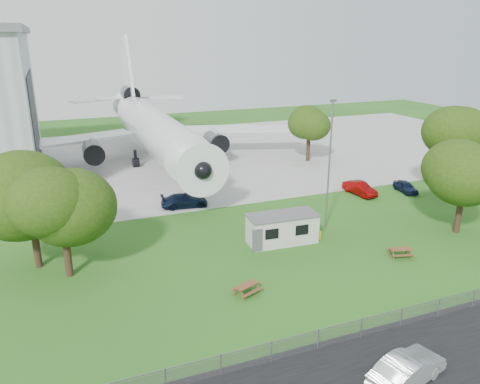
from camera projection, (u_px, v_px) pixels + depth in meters
name	position (u px, v px, depth m)	size (l,w,h in m)	color
ground	(277.00, 271.00, 36.41)	(160.00, 160.00, 0.00)	#387821
asphalt_strip	(384.00, 378.00, 24.96)	(120.00, 8.00, 0.02)	black
concrete_apron	(165.00, 158.00, 69.87)	(120.00, 46.00, 0.03)	#B7B7B2
airliner	(152.00, 127.00, 65.61)	(46.36, 47.73, 17.69)	white
site_cabin	(282.00, 228.00, 41.12)	(6.82, 3.06, 2.62)	beige
picnic_west	(247.00, 294.00, 33.13)	(1.80, 1.50, 0.76)	brown
picnic_east	(400.00, 257.00, 38.73)	(1.80, 1.50, 0.76)	brown
fence	(347.00, 341.00, 28.04)	(58.00, 0.04, 1.30)	gray
lamp_mast	(329.00, 167.00, 42.86)	(0.16, 0.16, 12.00)	slate
tree_west_big	(29.00, 197.00, 35.29)	(8.61, 8.61, 10.15)	#382619
tree_west_small	(61.00, 206.00, 33.93)	(7.02, 7.02, 9.18)	#382619
tree_east_front	(466.00, 170.00, 41.70)	(6.62, 6.62, 9.37)	#382619
tree_east_back	(457.00, 138.00, 50.66)	(7.47, 7.47, 10.67)	#382619
tree_far_apron	(309.00, 125.00, 66.96)	(5.73, 5.73, 8.21)	#382619
car_centre_sedan	(407.00, 370.00, 24.42)	(1.71, 4.91, 1.62)	silver
car_ne_hatch	(406.00, 187.00, 54.62)	(1.51, 3.74, 1.27)	black
car_ne_sedan	(360.00, 188.00, 53.75)	(1.56, 4.47, 1.47)	#8C0707
car_apron_van	(184.00, 201.00, 49.79)	(2.01, 4.94, 1.43)	black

